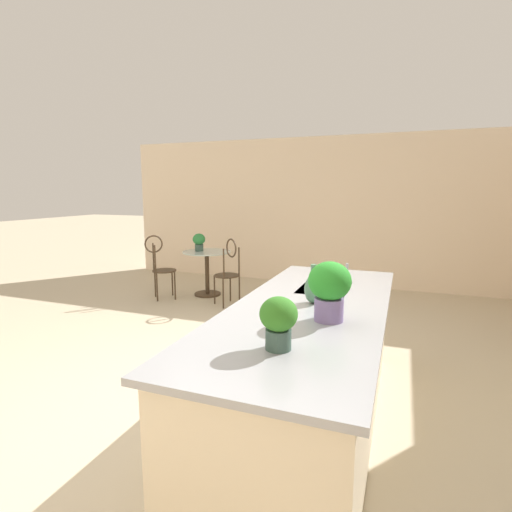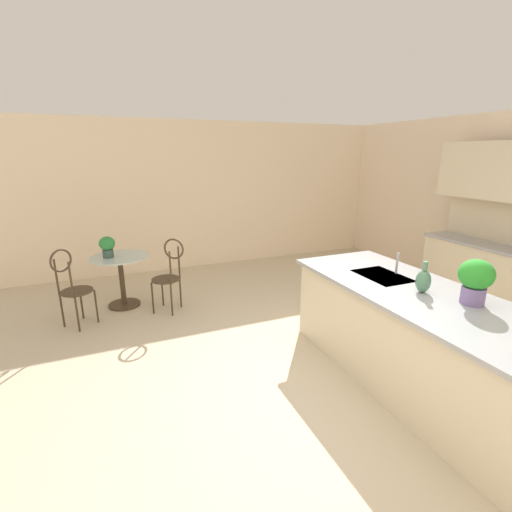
# 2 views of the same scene
# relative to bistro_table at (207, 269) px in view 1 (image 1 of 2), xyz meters

# --- Properties ---
(ground_plane) EXTENTS (40.00, 40.00, 0.00)m
(ground_plane) POSITION_rel_bistro_table_xyz_m (2.72, 1.58, -0.45)
(ground_plane) COLOR beige
(wall_left_window) EXTENTS (0.12, 7.80, 2.70)m
(wall_left_window) POSITION_rel_bistro_table_xyz_m (-1.54, 1.58, 0.90)
(wall_left_window) COLOR beige
(wall_left_window) RESTS_ON ground
(kitchen_island) EXTENTS (2.80, 1.06, 0.92)m
(kitchen_island) POSITION_rel_bistro_table_xyz_m (3.02, 2.43, 0.02)
(kitchen_island) COLOR beige
(kitchen_island) RESTS_ON ground
(bistro_table) EXTENTS (0.80, 0.80, 0.74)m
(bistro_table) POSITION_rel_bistro_table_xyz_m (0.00, 0.00, 0.00)
(bistro_table) COLOR #3D2D1E
(bistro_table) RESTS_ON ground
(chair_near_window) EXTENTS (0.54, 0.54, 1.04)m
(chair_near_window) POSITION_rel_bistro_table_xyz_m (0.47, -0.59, 0.13)
(chair_near_window) COLOR #3D2D1E
(chair_near_window) RESTS_ON ground
(chair_by_island) EXTENTS (0.53, 0.53, 1.04)m
(chair_by_island) POSITION_rel_bistro_table_xyz_m (0.45, 0.60, 0.13)
(chair_by_island) COLOR #3D2D1E
(chair_by_island) RESTS_ON ground
(sink_faucet) EXTENTS (0.02, 0.02, 0.22)m
(sink_faucet) POSITION_rel_bistro_table_xyz_m (2.47, 2.61, 0.58)
(sink_faucet) COLOR #B2B5BA
(sink_faucet) RESTS_ON kitchen_island
(potted_plant_on_table) EXTENTS (0.21, 0.21, 0.29)m
(potted_plant_on_table) POSITION_rel_bistro_table_xyz_m (0.00, -0.14, 0.46)
(potted_plant_on_table) COLOR #385147
(potted_plant_on_table) RESTS_ON bistro_table
(potted_plant_counter_near) EXTENTS (0.27, 0.27, 0.38)m
(potted_plant_counter_near) POSITION_rel_bistro_table_xyz_m (3.32, 2.62, 0.69)
(potted_plant_counter_near) COLOR #7A669E
(potted_plant_counter_near) RESTS_ON kitchen_island
(potted_plant_counter_far) EXTENTS (0.20, 0.20, 0.28)m
(potted_plant_counter_far) POSITION_rel_bistro_table_xyz_m (3.87, 2.46, 0.63)
(potted_plant_counter_far) COLOR #385147
(potted_plant_counter_far) RESTS_ON kitchen_island
(vase_on_counter) EXTENTS (0.13, 0.13, 0.29)m
(vase_on_counter) POSITION_rel_bistro_table_xyz_m (2.97, 2.44, 0.58)
(vase_on_counter) COLOR #4C7A5B
(vase_on_counter) RESTS_ON kitchen_island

